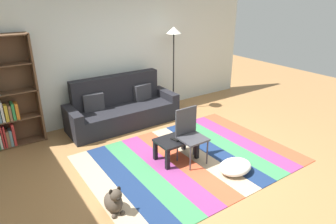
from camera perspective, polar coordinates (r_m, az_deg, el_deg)
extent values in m
plane|color=#9E7042|center=(4.94, 4.56, -9.62)|extent=(14.00, 14.00, 0.00)
cube|color=silver|center=(6.50, -9.47, 10.83)|extent=(6.80, 0.10, 2.70)
cube|color=tan|center=(4.40, -11.89, -14.44)|extent=(0.33, 2.44, 0.01)
cube|color=navy|center=(4.51, -7.88, -13.17)|extent=(0.33, 2.44, 0.01)
cube|color=#387F4C|center=(4.63, -4.12, -11.90)|extent=(0.33, 2.44, 0.01)
cube|color=#843370|center=(4.78, -0.60, -10.66)|extent=(0.33, 2.44, 0.01)
cube|color=#C64C2D|center=(4.95, 2.67, -9.47)|extent=(0.33, 2.44, 0.01)
cube|color=tan|center=(5.13, 5.69, -8.32)|extent=(0.33, 2.44, 0.01)
cube|color=navy|center=(5.32, 8.49, -7.24)|extent=(0.33, 2.44, 0.01)
cube|color=#387F4C|center=(5.53, 11.07, -6.22)|extent=(0.33, 2.44, 0.01)
cube|color=#843370|center=(5.75, 13.45, -5.26)|extent=(0.33, 2.44, 0.01)
cube|color=#C64C2D|center=(5.98, 15.64, -4.37)|extent=(0.33, 2.44, 0.01)
cube|color=black|center=(6.21, -8.44, -0.77)|extent=(1.90, 0.80, 0.40)
cube|color=black|center=(6.30, -9.91, 4.31)|extent=(1.90, 0.20, 0.60)
cube|color=black|center=(5.85, -17.63, -2.26)|extent=(0.18, 0.80, 0.56)
cube|color=black|center=(6.66, -0.45, 1.83)|extent=(0.18, 0.80, 0.56)
cube|color=#333338|center=(6.04, -14.06, 1.79)|extent=(0.42, 0.19, 0.36)
cube|color=#333338|center=(6.47, -4.96, 3.75)|extent=(0.42, 0.19, 0.36)
cube|color=brown|center=(5.84, -23.89, 4.15)|extent=(0.04, 0.28, 1.95)
cube|color=brown|center=(5.92, -28.22, 3.61)|extent=(0.90, 0.01, 1.95)
cube|color=brown|center=(6.13, -26.44, -5.22)|extent=(0.86, 0.28, 0.02)
cube|color=brown|center=(5.94, -27.21, -1.09)|extent=(0.86, 0.28, 0.02)
cube|color=brown|center=(5.79, -28.04, 3.27)|extent=(0.86, 0.28, 0.02)
cube|color=brown|center=(5.67, -28.90, 7.84)|extent=(0.86, 0.28, 0.02)
cube|color=silver|center=(6.04, -29.41, -4.73)|extent=(0.03, 0.23, 0.26)
cube|color=red|center=(6.02, -29.19, -4.02)|extent=(0.03, 0.24, 0.40)
cube|color=red|center=(6.02, -28.81, -3.96)|extent=(0.03, 0.23, 0.40)
cube|color=#8C6647|center=(6.01, -28.29, -4.44)|extent=(0.04, 0.17, 0.29)
cube|color=#668C99|center=(6.03, -27.87, -4.27)|extent=(0.04, 0.20, 0.29)
cube|color=red|center=(6.00, -27.45, -3.74)|extent=(0.04, 0.18, 0.40)
cube|color=silver|center=(5.85, -29.23, 0.13)|extent=(0.04, 0.22, 0.35)
cube|color=gold|center=(5.83, -28.57, -0.13)|extent=(0.05, 0.16, 0.29)
cube|color=#8C6647|center=(5.89, -28.07, 0.05)|extent=(0.04, 0.26, 0.27)
cube|color=green|center=(5.87, -27.56, 0.22)|extent=(0.04, 0.23, 0.29)
cube|color=orange|center=(5.86, -26.97, 0.27)|extent=(0.05, 0.19, 0.29)
cube|color=black|center=(4.85, 1.58, -5.31)|extent=(0.66, 0.44, 0.04)
cube|color=black|center=(4.67, -0.09, -9.09)|extent=(0.06, 0.06, 0.33)
cube|color=black|center=(4.97, 5.52, -7.08)|extent=(0.06, 0.06, 0.33)
cube|color=black|center=(4.92, -2.44, -7.31)|extent=(0.06, 0.06, 0.33)
cube|color=black|center=(5.21, 3.03, -5.52)|extent=(0.06, 0.06, 0.33)
ellipsoid|color=white|center=(4.73, 12.72, -10.16)|extent=(0.54, 0.42, 0.20)
ellipsoid|color=#473D33|center=(3.98, -10.43, -16.57)|extent=(0.22, 0.30, 0.26)
sphere|color=#473D33|center=(3.80, -9.94, -15.37)|extent=(0.15, 0.15, 0.15)
ellipsoid|color=black|center=(3.76, -9.52, -15.97)|extent=(0.06, 0.07, 0.05)
ellipsoid|color=black|center=(3.76, -10.87, -14.82)|extent=(0.05, 0.04, 0.08)
ellipsoid|color=black|center=(3.80, -9.38, -14.34)|extent=(0.05, 0.04, 0.08)
sphere|color=#473D33|center=(3.93, -10.30, -19.05)|extent=(0.06, 0.06, 0.06)
sphere|color=#473D33|center=(3.97, -8.64, -18.49)|extent=(0.06, 0.06, 0.06)
cylinder|color=black|center=(7.03, 1.01, 0.61)|extent=(0.26, 0.26, 0.02)
cylinder|color=black|center=(6.76, 1.06, 7.52)|extent=(0.03, 0.03, 1.72)
cone|color=white|center=(6.58, 1.12, 15.39)|extent=(0.32, 0.32, 0.14)
cube|color=black|center=(4.78, 1.26, -5.33)|extent=(0.07, 0.16, 0.02)
cube|color=#38383D|center=(4.72, 4.72, -5.08)|extent=(0.40, 0.40, 0.03)
cube|color=#38383D|center=(4.75, 3.46, -1.69)|extent=(0.40, 0.03, 0.44)
cylinder|color=#38383D|center=(4.63, 4.30, -8.94)|extent=(0.02, 0.02, 0.42)
cylinder|color=#38383D|center=(4.82, 7.51, -7.71)|extent=(0.02, 0.02, 0.42)
cylinder|color=#38383D|center=(4.86, 1.80, -7.25)|extent=(0.02, 0.02, 0.42)
cylinder|color=#38383D|center=(5.04, 4.95, -6.15)|extent=(0.02, 0.02, 0.42)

